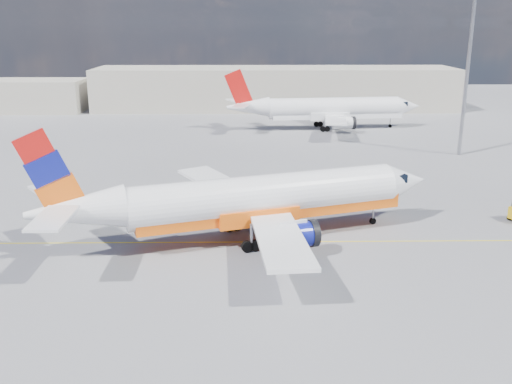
{
  "coord_description": "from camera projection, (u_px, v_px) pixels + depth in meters",
  "views": [
    {
      "loc": [
        -0.44,
        -38.47,
        16.42
      ],
      "look_at": [
        0.19,
        4.92,
        3.5
      ],
      "focal_mm": 40.0,
      "sensor_mm": 36.0,
      "label": 1
    }
  ],
  "objects": [
    {
      "name": "floodlight_mast",
      "position": [
        470.0,
        49.0,
        69.91
      ],
      "size": [
        1.62,
        1.62,
        22.16
      ],
      "color": "#929199",
      "rests_on": "ground"
    },
    {
      "name": "second_jet",
      "position": [
        328.0,
        109.0,
        90.71
      ],
      "size": [
        31.76,
        24.97,
        9.63
      ],
      "rotation": [
        0.0,
        0.0,
        0.11
      ],
      "color": "white",
      "rests_on": "ground"
    },
    {
      "name": "main_jet",
      "position": [
        253.0,
        200.0,
        44.03
      ],
      "size": [
        32.46,
        24.64,
        9.86
      ],
      "rotation": [
        0.0,
        0.0,
        0.32
      ],
      "color": "white",
      "rests_on": "ground"
    },
    {
      "name": "terminal_main",
      "position": [
        275.0,
        88.0,
        112.36
      ],
      "size": [
        70.0,
        14.0,
        8.0
      ],
      "primitive_type": "cube",
      "color": "#B8B29F",
      "rests_on": "ground"
    },
    {
      "name": "taxi_line",
      "position": [
        254.0,
        242.0,
        44.43
      ],
      "size": [
        70.0,
        0.15,
        0.01
      ],
      "primitive_type": "cube",
      "color": "yellow",
      "rests_on": "ground"
    },
    {
      "name": "traffic_cone",
      "position": [
        296.0,
        258.0,
        40.67
      ],
      "size": [
        0.45,
        0.45,
        0.64
      ],
      "color": "white",
      "rests_on": "ground"
    },
    {
      "name": "terminal_annex",
      "position": [
        15.0,
        96.0,
        109.07
      ],
      "size": [
        26.0,
        10.0,
        6.0
      ],
      "primitive_type": "cube",
      "color": "#B8B29F",
      "rests_on": "ground"
    },
    {
      "name": "ground",
      "position": [
        254.0,
        257.0,
        41.55
      ],
      "size": [
        240.0,
        240.0,
        0.0
      ],
      "primitive_type": "plane",
      "color": "slate",
      "rests_on": "ground"
    }
  ]
}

